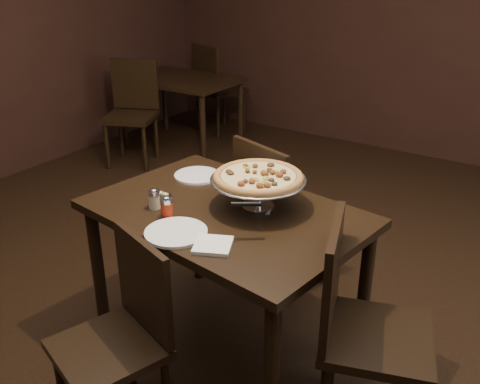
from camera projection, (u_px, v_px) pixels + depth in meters
The scene contains 16 objects.
room at pixel (231, 83), 2.21m from camera, with size 6.04×7.04×2.84m.
dining_table at pixel (226, 229), 2.55m from camera, with size 1.38×1.02×0.80m.
background_table at pixel (181, 87), 5.49m from camera, with size 1.15×0.77×0.72m.
pizza_stand at pixel (258, 177), 2.47m from camera, with size 0.45×0.45×0.19m.
parmesan_shaker at pixel (154, 199), 2.50m from camera, with size 0.06×0.06×0.10m.
pepper_flake_shaker at pixel (167, 207), 2.41m from camera, with size 0.06×0.06×0.10m.
packet_caddy at pixel (163, 200), 2.54m from camera, with size 0.08×0.08×0.06m.
napkin_stack at pixel (213, 245), 2.19m from camera, with size 0.15×0.15×0.02m, color white.
plate_left at pixel (197, 175), 2.87m from camera, with size 0.25×0.25×0.01m, color white.
plate_near at pixel (176, 232), 2.29m from camera, with size 0.27×0.27×0.01m, color white.
serving_spatula at pixel (246, 205), 2.21m from camera, with size 0.16×0.16×0.02m.
chair_far at pixel (275, 210), 3.13m from camera, with size 0.55×0.55×0.94m.
chair_near at pixel (122, 331), 2.20m from camera, with size 0.51×0.51×0.87m.
chair_side at pixel (359, 322), 2.18m from camera, with size 0.56×0.56×0.95m.
bg_chair_far at pixel (215, 85), 5.93m from camera, with size 0.57×0.57×0.98m.
bg_chair_near at pixel (132, 108), 5.10m from camera, with size 0.60×0.60×0.97m.
Camera 1 is at (1.31, -1.79, 1.90)m, focal length 40.00 mm.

